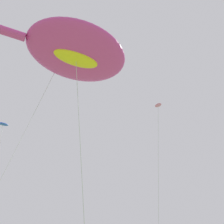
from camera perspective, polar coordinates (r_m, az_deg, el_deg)
The scene contains 4 objects.
big_show_kite at distance 16.46m, azimuth -8.32°, elevation 12.51°, with size 11.65×9.33×15.27m.
small_kite_diamond_red at distance 16.12m, azimuth -22.03°, elevation -3.34°, with size 0.75×2.98×11.08m.
small_kite_streamer_purple at distance 18.52m, azimuth -10.95°, elevation 10.02°, with size 4.00×1.23×16.62m.
small_kite_bird_shape at distance 21.01m, azimuth 9.65°, elevation -1.36°, with size 1.88×2.96×15.99m.
Camera 1 is at (-9.12, 3.54, 1.34)m, focal length 43.70 mm.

